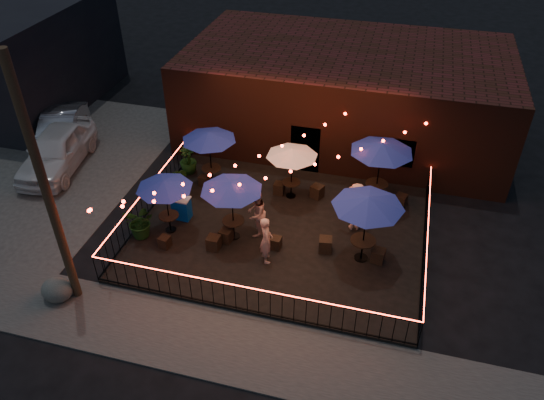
{
  "coord_description": "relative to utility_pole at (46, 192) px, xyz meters",
  "views": [
    {
      "loc": [
        3.53,
        -12.26,
        12.33
      ],
      "look_at": [
        -0.42,
        2.41,
        1.1
      ],
      "focal_mm": 35.0,
      "sensor_mm": 36.0,
      "label": 1
    }
  ],
  "objects": [
    {
      "name": "patron_c",
      "position": [
        7.93,
        5.39,
        -2.92
      ],
      "size": [
        1.36,
        1.04,
        1.87
      ],
      "primitive_type": "imported",
      "rotation": [
        0.0,
        0.0,
        3.46
      ],
      "color": "tan",
      "rests_on": "patio"
    },
    {
      "name": "patron_a",
      "position": [
        5.34,
        2.95,
        -2.97
      ],
      "size": [
        0.64,
        0.75,
        1.75
      ],
      "primitive_type": "imported",
      "rotation": [
        0.0,
        0.0,
        1.99
      ],
      "color": "tan",
      "rests_on": "patio"
    },
    {
      "name": "sidewalk",
      "position": [
        5.4,
        -0.65,
        -3.98
      ],
      "size": [
        18.0,
        2.5,
        0.05
      ],
      "primitive_type": "cube",
      "color": "#3B3736",
      "rests_on": "ground"
    },
    {
      "name": "fence_left",
      "position": [
        0.4,
        4.6,
        -3.34
      ],
      "size": [
        0.04,
        8.0,
        1.04
      ],
      "rotation": [
        0.0,
        0.0,
        1.57
      ],
      "color": "black",
      "rests_on": "patio"
    },
    {
      "name": "cafe_table_5",
      "position": [
        8.48,
        7.25,
        -1.5
      ],
      "size": [
        2.9,
        2.9,
        2.57
      ],
      "rotation": [
        0.0,
        0.0,
        -0.28
      ],
      "color": "black",
      "rests_on": "patio"
    },
    {
      "name": "bistro_chair_7",
      "position": [
        6.28,
        6.92,
        -3.6
      ],
      "size": [
        0.56,
        0.56,
        0.51
      ],
      "primitive_type": "cube",
      "rotation": [
        0.0,
        0.0,
        2.76
      ],
      "color": "black",
      "rests_on": "patio"
    },
    {
      "name": "ground",
      "position": [
        5.4,
        2.6,
        -4.0
      ],
      "size": [
        110.0,
        110.0,
        0.0
      ],
      "primitive_type": "plane",
      "color": "black",
      "rests_on": "ground"
    },
    {
      "name": "festoon_lights",
      "position": [
        4.39,
        4.3,
        -1.48
      ],
      "size": [
        10.02,
        8.72,
        1.32
      ],
      "color": "#FF2716",
      "rests_on": "ground"
    },
    {
      "name": "patron_b",
      "position": [
        4.63,
        4.17,
        -2.94
      ],
      "size": [
        0.77,
        0.95,
        1.83
      ],
      "primitive_type": "imported",
      "rotation": [
        0.0,
        0.0,
        -1.66
      ],
      "color": "tan",
      "rests_on": "patio"
    },
    {
      "name": "parking_lot",
      "position": [
        -6.6,
        6.6,
        -3.99
      ],
      "size": [
        11.0,
        12.0,
        0.02
      ],
      "primitive_type": "cube",
      "color": "#3B3736",
      "rests_on": "ground"
    },
    {
      "name": "potted_shrub_a",
      "position": [
        0.8,
        2.99,
        -3.22
      ],
      "size": [
        1.34,
        1.24,
        1.26
      ],
      "primitive_type": "imported",
      "rotation": [
        0.0,
        0.0,
        -0.26
      ],
      "color": "#0F390D",
      "rests_on": "patio"
    },
    {
      "name": "fence_right",
      "position": [
        10.4,
        4.6,
        -3.34
      ],
      "size": [
        0.04,
        8.0,
        1.04
      ],
      "rotation": [
        0.0,
        0.0,
        1.57
      ],
      "color": "black",
      "rests_on": "patio"
    },
    {
      "name": "cooler",
      "position": [
        1.74,
        4.34,
        -3.4
      ],
      "size": [
        0.68,
        0.5,
        0.88
      ],
      "rotation": [
        0.0,
        0.0,
        -0.03
      ],
      "color": "#0645B8",
      "rests_on": "patio"
    },
    {
      "name": "bistro_chair_1",
      "position": [
        3.45,
        3.03,
        -3.6
      ],
      "size": [
        0.43,
        0.43,
        0.5
      ],
      "primitive_type": "cube",
      "rotation": [
        0.0,
        0.0,
        3.11
      ],
      "color": "black",
      "rests_on": "patio"
    },
    {
      "name": "boulder",
      "position": [
        -0.49,
        -0.29,
        -3.63
      ],
      "size": [
        1.12,
        1.02,
        0.73
      ],
      "primitive_type": "ellipsoid",
      "rotation": [
        0.0,
        0.0,
        0.27
      ],
      "color": "#4A4A45",
      "rests_on": "ground"
    },
    {
      "name": "bistro_chair_10",
      "position": [
        7.78,
        6.65,
        -3.6
      ],
      "size": [
        0.56,
        0.56,
        0.5
      ],
      "primitive_type": "cube",
      "rotation": [
        0.0,
        0.0,
        -0.4
      ],
      "color": "black",
      "rests_on": "patio"
    },
    {
      "name": "car_silver",
      "position": [
        -5.72,
        8.18,
        -3.27
      ],
      "size": [
        2.87,
        4.68,
        1.45
      ],
      "primitive_type": "imported",
      "rotation": [
        0.0,
        0.0,
        0.32
      ],
      "color": "#A7A7AF",
      "rests_on": "ground"
    },
    {
      "name": "cafe_table_0",
      "position": [
        1.6,
        3.56,
        -1.88
      ],
      "size": [
        2.24,
        2.24,
        2.15
      ],
      "rotation": [
        0.0,
        0.0,
        -0.16
      ],
      "color": "black",
      "rests_on": "patio"
    },
    {
      "name": "cafe_table_1",
      "position": [
        2.01,
        6.75,
        -1.72
      ],
      "size": [
        2.22,
        2.22,
        2.34
      ],
      "rotation": [
        0.0,
        0.0,
        0.05
      ],
      "color": "black",
      "rests_on": "patio"
    },
    {
      "name": "bistro_chair_6",
      "position": [
        4.8,
        6.78,
        -3.62
      ],
      "size": [
        0.41,
        0.41,
        0.47
      ],
      "primitive_type": "cube",
      "rotation": [
        0.0,
        0.0,
        -0.04
      ],
      "color": "black",
      "rests_on": "patio"
    },
    {
      "name": "potted_shrub_c",
      "position": [
        0.8,
        7.25,
        -3.22
      ],
      "size": [
        0.9,
        0.9,
        1.26
      ],
      "primitive_type": "imported",
      "rotation": [
        0.0,
        0.0,
        -0.34
      ],
      "color": "#103E0D",
      "rests_on": "patio"
    },
    {
      "name": "bistro_chair_2",
      "position": [
        1.75,
        6.53,
        -3.64
      ],
      "size": [
        0.41,
        0.41,
        0.43
      ],
      "primitive_type": "cube",
      "rotation": [
        0.0,
        0.0,
        -0.16
      ],
      "color": "black",
      "rests_on": "patio"
    },
    {
      "name": "bistro_chair_5",
      "position": [
        5.49,
        3.63,
        -3.64
      ],
      "size": [
        0.38,
        0.38,
        0.43
      ],
      "primitive_type": "cube",
      "rotation": [
        0.0,
        0.0,
        3.08
      ],
      "color": "black",
      "rests_on": "patio"
    },
    {
      "name": "bistro_chair_4",
      "position": [
        3.73,
        3.51,
        -3.61
      ],
      "size": [
        0.46,
        0.46,
        0.48
      ],
      "primitive_type": "cube",
      "rotation": [
        0.0,
        0.0,
        -0.15
      ],
      "color": "black",
      "rests_on": "patio"
    },
    {
      "name": "utility_pole",
      "position": [
        0.0,
        0.0,
        0.0
      ],
      "size": [
        0.26,
        0.26,
        8.0
      ],
      "primitive_type": "cylinder",
      "color": "#392817",
      "rests_on": "ground"
    },
    {
      "name": "bistro_chair_8",
      "position": [
        7.15,
        3.93,
        -3.6
      ],
      "size": [
        0.49,
        0.49,
        0.51
      ],
      "primitive_type": "cube",
      "rotation": [
        0.0,
        0.0,
        0.14
      ],
      "color": "black",
      "rests_on": "patio"
    },
    {
      "name": "brick_building",
      "position": [
        6.4,
        12.59,
        -2.0
      ],
      "size": [
        14.0,
        8.0,
        4.0
      ],
      "color": "#34160E",
      "rests_on": "ground"
    },
    {
      "name": "cafe_table_2",
      "position": [
        3.91,
        3.81,
        -1.71
      ],
      "size": [
        2.45,
        2.45,
        2.34
      ],
      "rotation": [
        0.0,
        0.0,
        -0.17
      ],
      "color": "black",
      "rests_on": "patio"
    },
    {
      "name": "bistro_chair_3",
      "position": [
        3.34,
        6.54,
        -3.63
      ],
      "size": [
        0.46,
        0.46,
        0.44
      ],
      "primitive_type": "cube",
      "rotation": [
        0.0,
        0.0,
        3.41
      ],
      "color": "black",
      "rests_on": "patio"
    },
    {
      "name": "cafe_table_3",
      "position": [
        5.29,
        6.7,
        -1.89
      ],
      "size": [
        2.53,
        2.53,
        2.15
      ],
      "rotation": [
        0.0,
        0.0,
        -0.38
      ],
      "color": "black",
      "rests_on": "patio"
    },
    {
      "name": "cafe_table_4",
      "position": [
        8.39,
        3.86,
        -1.52
      ],
      "size": [
        2.43,
        2.43,
        2.55
      ],
      "rotation": [
        0.0,
        0.0,
        0.05
      ],
      "color": "black",
      "rests_on": "patio"
    },
    {
      "name": "bistro_chair_0",
      "position": [
        1.79,
        2.68,
        -3.64
      ],
      "size": [
        0.41,
        0.41,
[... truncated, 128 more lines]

